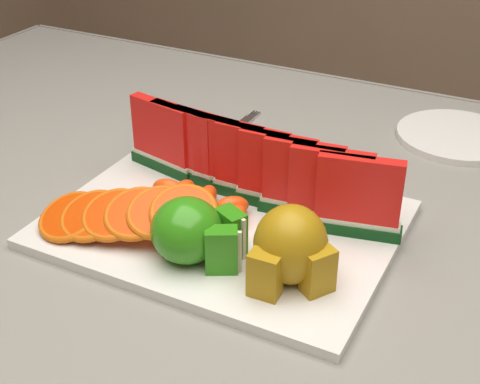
{
  "coord_description": "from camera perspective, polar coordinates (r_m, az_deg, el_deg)",
  "views": [
    {
      "loc": [
        0.33,
        -0.61,
        1.2
      ],
      "look_at": [
        0.02,
        -0.02,
        0.81
      ],
      "focal_mm": 50.0,
      "sensor_mm": 36.0,
      "label": 1
    }
  ],
  "objects": [
    {
      "name": "tangerine_segments",
      "position": [
        0.81,
        -3.1,
        -0.68
      ],
      "size": [
        0.14,
        0.07,
        0.03
      ],
      "color": "#E6530F",
      "rests_on": "platter"
    },
    {
      "name": "side_plate",
      "position": [
        1.06,
        18.04,
        4.56
      ],
      "size": [
        0.22,
        0.22,
        0.01
      ],
      "color": "silver",
      "rests_on": "tablecloth"
    },
    {
      "name": "platter",
      "position": [
        0.8,
        -1.4,
        -2.73
      ],
      "size": [
        0.4,
        0.3,
        0.01
      ],
      "color": "silver",
      "rests_on": "tablecloth"
    },
    {
      "name": "fork",
      "position": [
        1.02,
        -1.01,
        4.81
      ],
      "size": [
        0.02,
        0.2,
        0.0
      ],
      "color": "silver",
      "rests_on": "tablecloth"
    },
    {
      "name": "table",
      "position": [
        0.88,
        -0.76,
        -7.83
      ],
      "size": [
        1.4,
        0.9,
        0.75
      ],
      "color": "#4B331E",
      "rests_on": "ground"
    },
    {
      "name": "orange_fan_front",
      "position": [
        0.77,
        -9.74,
        -1.86
      ],
      "size": [
        0.23,
        0.14,
        0.06
      ],
      "color": "#FB3918",
      "rests_on": "platter"
    },
    {
      "name": "watermelon_row",
      "position": [
        0.81,
        1.04,
        2.22
      ],
      "size": [
        0.39,
        0.07,
        0.1
      ],
      "color": "#103A0C",
      "rests_on": "platter"
    },
    {
      "name": "tablecloth",
      "position": [
        0.85,
        -0.79,
        -4.51
      ],
      "size": [
        1.53,
        1.03,
        0.2
      ],
      "color": "gray",
      "rests_on": "table"
    },
    {
      "name": "pear_cluster",
      "position": [
        0.68,
        4.35,
        -4.77
      ],
      "size": [
        0.1,
        0.1,
        0.09
      ],
      "color": "#9F5C11",
      "rests_on": "platter"
    },
    {
      "name": "orange_fan_back",
      "position": [
        0.88,
        1.85,
        2.52
      ],
      "size": [
        0.28,
        0.1,
        0.04
      ],
      "color": "#FB3918",
      "rests_on": "platter"
    },
    {
      "name": "apple_cluster",
      "position": [
        0.72,
        -3.99,
        -3.43
      ],
      "size": [
        0.11,
        0.09,
        0.07
      ],
      "color": "#2F880F",
      "rests_on": "platter"
    }
  ]
}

